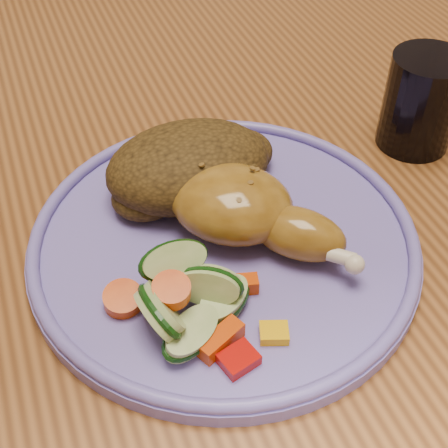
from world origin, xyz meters
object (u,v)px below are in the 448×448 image
object	(u,v)px
plate	(224,243)
dining_table	(213,236)
chair_far	(95,73)
drinking_glass	(421,102)

from	to	relation	value
plate	dining_table	bearing A→B (deg)	75.50
dining_table	chair_far	distance (m)	0.65
dining_table	drinking_glass	distance (m)	0.23
plate	drinking_glass	distance (m)	0.22
chair_far	plate	world-z (taller)	chair_far
plate	chair_far	bearing A→B (deg)	88.09
chair_far	drinking_glass	xyz separation A→B (m)	(0.19, -0.65, 0.30)
dining_table	drinking_glass	size ratio (longest dim) A/B	16.09
dining_table	plate	xyz separation A→B (m)	(-0.02, -0.09, 0.09)
chair_far	plate	distance (m)	0.76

